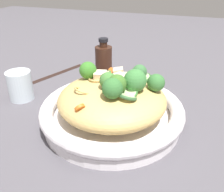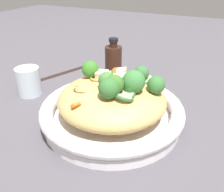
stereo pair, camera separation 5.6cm
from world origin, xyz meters
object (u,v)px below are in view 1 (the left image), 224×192
(chopsticks_pair, at_px, (55,74))
(serving_bowl, at_px, (112,112))
(drinking_glass, at_px, (20,86))
(soy_sauce_bottle, at_px, (104,60))

(chopsticks_pair, bearing_deg, serving_bowl, 52.96)
(serving_bowl, relative_size, drinking_glass, 4.11)
(drinking_glass, bearing_deg, chopsticks_pair, -179.84)
(soy_sauce_bottle, height_order, chopsticks_pair, soy_sauce_bottle)
(soy_sauce_bottle, bearing_deg, serving_bowl, 24.74)
(chopsticks_pair, bearing_deg, drinking_glass, 0.16)
(serving_bowl, height_order, soy_sauce_bottle, soy_sauce_bottle)
(chopsticks_pair, height_order, drinking_glass, drinking_glass)
(chopsticks_pair, distance_m, drinking_glass, 0.18)
(serving_bowl, height_order, chopsticks_pair, serving_bowl)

